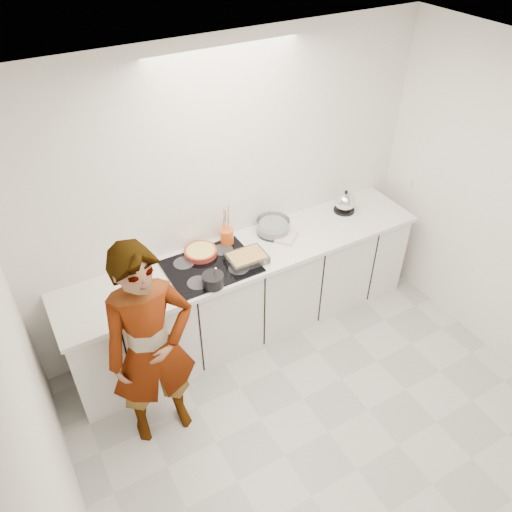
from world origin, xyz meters
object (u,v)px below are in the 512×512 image
mixing_bowl (273,227)px  kettle (345,202)px  tart_dish (201,252)px  hob (211,266)px  cook (151,349)px  baking_dish (247,258)px  saucepan (213,280)px  utensil_crock (227,237)px

mixing_bowl → kettle: kettle is taller
mixing_bowl → tart_dish: bearing=178.3°
tart_dish → kettle: 1.46m
hob → cook: (-0.72, -0.55, -0.05)m
hob → cook: size_ratio=0.42×
mixing_bowl → cook: cook is taller
baking_dish → kettle: size_ratio=1.37×
hob → baking_dish: bearing=-18.0°
saucepan → baking_dish: bearing=19.1°
tart_dish → baking_dish: (0.29, -0.27, 0.01)m
tart_dish → utensil_crock: utensil_crock is taller
hob → kettle: bearing=5.1°
saucepan → cook: cook is taller
mixing_bowl → kettle: (0.76, -0.03, 0.03)m
hob → saucepan: size_ratio=4.04×
mixing_bowl → utensil_crock: bearing=172.0°
tart_dish → saucepan: bearing=-100.9°
hob → mixing_bowl: size_ratio=1.94×
tart_dish → cook: (-0.71, -0.73, -0.08)m
tart_dish → utensil_crock: size_ratio=2.24×
baking_dish → kettle: kettle is taller
saucepan → utensil_crock: bearing=51.7°
kettle → utensil_crock: (-1.19, 0.09, -0.02)m
hob → utensil_crock: utensil_crock is taller
tart_dish → cook: size_ratio=0.19×
hob → baking_dish: 0.30m
hob → mixing_bowl: (0.68, 0.16, 0.06)m
hob → kettle: size_ratio=3.02×
cook → utensil_crock: bearing=40.8°
utensil_crock → kettle: bearing=-4.3°
kettle → tart_dish: bearing=178.0°
utensil_crock → hob: bearing=-139.9°
mixing_bowl → cook: 1.58m
saucepan → baking_dish: size_ratio=0.55×
tart_dish → baking_dish: 0.40m
utensil_crock → cook: bearing=-142.0°
baking_dish → utensil_crock: utensil_crock is taller
tart_dish → kettle: kettle is taller
saucepan → baking_dish: (0.37, 0.13, -0.01)m
mixing_bowl → cook: size_ratio=0.21×
saucepan → mixing_bowl: size_ratio=0.48×
mixing_bowl → utensil_crock: size_ratio=2.58×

